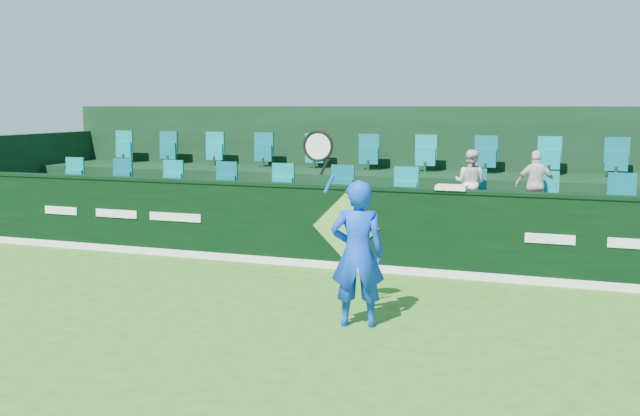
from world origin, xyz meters
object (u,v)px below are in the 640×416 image
at_px(tennis_player, 357,252).
at_px(spectator_left, 470,183).
at_px(spectator_middle, 536,185).
at_px(towel, 451,187).

height_order(tennis_player, spectator_left, tennis_player).
bearing_deg(tennis_player, spectator_left, 78.73).
bearing_deg(spectator_middle, towel, 33.94).
bearing_deg(towel, tennis_player, -102.96).
xyz_separation_m(tennis_player, spectator_left, (0.79, 3.96, 0.45)).
relative_size(tennis_player, towel, 5.25).
relative_size(tennis_player, spectator_middle, 2.17).
distance_m(spectator_middle, towel, 1.63).
bearing_deg(spectator_left, spectator_middle, -168.75).
relative_size(tennis_player, spectator_left, 2.19).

